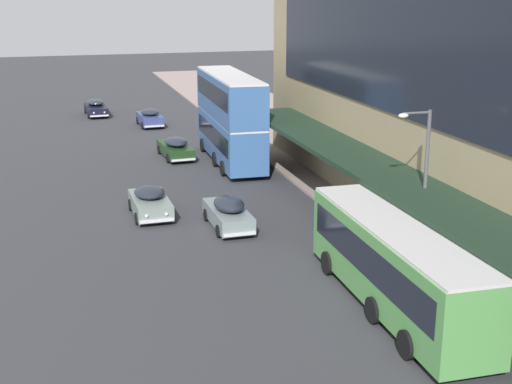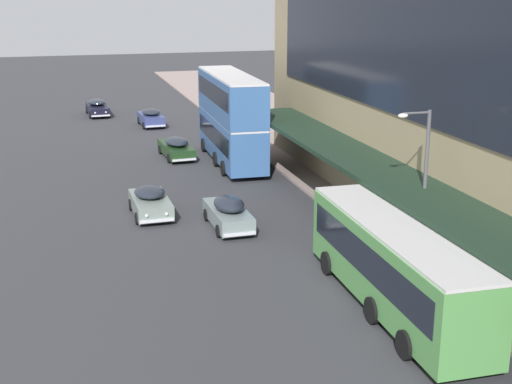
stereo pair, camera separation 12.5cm
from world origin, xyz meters
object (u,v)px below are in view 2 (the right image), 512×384
object	(u,v)px
sedan_second_near	(176,147)
sedan_far_back	(150,202)
sedan_oncoming_rear	(97,107)
transit_bus_kerbside_front	(395,262)
transit_bus_kerbside_rear	(231,116)
sedan_lead_near	(228,213)
street_lamp	(422,177)
sedan_trailing_near	(151,117)

from	to	relation	value
sedan_second_near	sedan_far_back	bearing A→B (deg)	-105.74
sedan_oncoming_rear	sedan_second_near	world-z (taller)	sedan_oncoming_rear
sedan_far_back	sedan_oncoming_rear	bearing A→B (deg)	91.07
transit_bus_kerbside_front	transit_bus_kerbside_rear	bearing A→B (deg)	90.47
sedan_lead_near	sedan_far_back	world-z (taller)	sedan_lead_near
transit_bus_kerbside_front	street_lamp	distance (m)	4.94
transit_bus_kerbside_rear	sedan_far_back	distance (m)	12.73
transit_bus_kerbside_front	street_lamp	xyz separation A→B (m)	(2.81, 3.42, 2.20)
transit_bus_kerbside_rear	sedan_lead_near	distance (m)	14.08
transit_bus_kerbside_front	sedan_far_back	distance (m)	15.82
sedan_second_near	sedan_far_back	xyz separation A→B (m)	(-3.61, -12.81, 0.02)
transit_bus_kerbside_front	sedan_trailing_near	world-z (taller)	transit_bus_kerbside_front
transit_bus_kerbside_front	street_lamp	bearing A→B (deg)	50.58
transit_bus_kerbside_rear	sedan_second_near	bearing A→B (deg)	143.87
sedan_trailing_near	street_lamp	bearing A→B (deg)	-79.71
transit_bus_kerbside_front	sedan_oncoming_rear	bearing A→B (deg)	99.65
sedan_second_near	sedan_far_back	world-z (taller)	sedan_far_back
sedan_lead_near	sedan_trailing_near	distance (m)	28.27
sedan_second_near	street_lamp	size ratio (longest dim) A/B	0.73
transit_bus_kerbside_front	transit_bus_kerbside_rear	world-z (taller)	transit_bus_kerbside_rear
sedan_far_back	street_lamp	bearing A→B (deg)	-46.62
transit_bus_kerbside_rear	sedan_oncoming_rear	size ratio (longest dim) A/B	2.25
transit_bus_kerbside_rear	transit_bus_kerbside_front	bearing A→B (deg)	-89.53
transit_bus_kerbside_front	street_lamp	size ratio (longest dim) A/B	1.69
transit_bus_kerbside_front	sedan_oncoming_rear	size ratio (longest dim) A/B	2.32
transit_bus_kerbside_front	sedan_far_back	xyz separation A→B (m)	(-7.22, 14.03, -1.15)
transit_bus_kerbside_front	street_lamp	world-z (taller)	street_lamp
transit_bus_kerbside_rear	sedan_trailing_near	world-z (taller)	transit_bus_kerbside_rear
sedan_oncoming_rear	street_lamp	world-z (taller)	street_lamp
transit_bus_kerbside_rear	sedan_trailing_near	bearing A→B (deg)	103.21
sedan_oncoming_rear	street_lamp	bearing A→B (deg)	-75.98
street_lamp	sedan_trailing_near	bearing A→B (deg)	100.29
sedan_lead_near	sedan_trailing_near	world-z (taller)	sedan_lead_near
transit_bus_kerbside_rear	sedan_far_back	size ratio (longest dim) A/B	2.61
sedan_far_back	street_lamp	world-z (taller)	street_lamp
street_lamp	sedan_oncoming_rear	bearing A→B (deg)	104.02
sedan_trailing_near	sedan_far_back	world-z (taller)	sedan_trailing_near
sedan_oncoming_rear	sedan_far_back	distance (m)	31.95
sedan_second_near	transit_bus_kerbside_front	bearing A→B (deg)	-82.35
sedan_oncoming_rear	sedan_lead_near	bearing A→B (deg)	-83.32
sedan_second_near	sedan_lead_near	bearing A→B (deg)	-90.37
transit_bus_kerbside_front	sedan_lead_near	distance (m)	11.60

